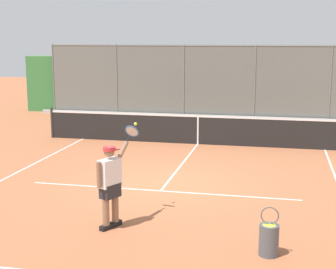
{
  "coord_description": "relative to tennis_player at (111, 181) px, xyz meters",
  "views": [
    {
      "loc": [
        -2.59,
        11.56,
        3.48
      ],
      "look_at": [
        0.15,
        -0.78,
        1.05
      ],
      "focal_mm": 53.87,
      "sensor_mm": 36.0,
      "label": 1
    }
  ],
  "objects": [
    {
      "name": "tennis_player",
      "position": [
        0.0,
        0.0,
        0.0
      ],
      "size": [
        0.54,
        1.31,
        1.84
      ],
      "rotation": [
        0.0,
        0.0,
        -2.03
      ],
      "color": "black",
      "rests_on": "ground"
    },
    {
      "name": "court_line_markings",
      "position": [
        -0.38,
        -2.1,
        -0.89
      ],
      "size": [
        8.19,
        9.76,
        0.01
      ],
      "color": "white",
      "rests_on": "ground"
    },
    {
      "name": "tennis_net",
      "position": [
        -0.38,
        -7.76,
        -0.4
      ],
      "size": [
        10.52,
        0.09,
        1.07
      ],
      "color": "#2D2D2D",
      "rests_on": "ground"
    },
    {
      "name": "ball_basket",
      "position": [
        -2.9,
        0.62,
        -0.59
      ],
      "size": [
        0.32,
        0.32,
        0.83
      ],
      "color": "#4C5156",
      "rests_on": "ground"
    },
    {
      "name": "ground_plane",
      "position": [
        -0.38,
        -3.09,
        -0.89
      ],
      "size": [
        60.0,
        60.0,
        0.0
      ],
      "primitive_type": "plane",
      "color": "#A8603D"
    },
    {
      "name": "fence_backdrop",
      "position": [
        -0.38,
        -14.05,
        0.42
      ],
      "size": [
        18.52,
        1.37,
        3.19
      ],
      "color": "slate",
      "rests_on": "ground"
    }
  ]
}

